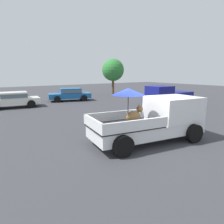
# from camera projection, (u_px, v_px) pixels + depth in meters

# --- Properties ---
(ground_plane) EXTENTS (80.00, 80.00, 0.00)m
(ground_plane) POSITION_uv_depth(u_px,v_px,m) (147.00, 141.00, 8.89)
(ground_plane) COLOR #38383D
(pickup_truck_main) EXTENTS (5.29, 2.91, 2.35)m
(pickup_truck_main) POSITION_uv_depth(u_px,v_px,m) (156.00, 118.00, 8.90)
(pickup_truck_main) COLOR black
(pickup_truck_main) RESTS_ON ground
(pickup_truck_red) EXTENTS (4.90, 2.40, 1.80)m
(pickup_truck_red) POSITION_uv_depth(u_px,v_px,m) (167.00, 96.00, 18.36)
(pickup_truck_red) COLOR black
(pickup_truck_red) RESTS_ON ground
(parked_sedan_near) EXTENTS (4.62, 2.89, 1.33)m
(parked_sedan_near) POSITION_uv_depth(u_px,v_px,m) (70.00, 94.00, 21.37)
(parked_sedan_near) COLOR black
(parked_sedan_near) RESTS_ON ground
(parked_sedan_far) EXTENTS (4.46, 2.32, 1.33)m
(parked_sedan_far) POSITION_uv_depth(u_px,v_px,m) (13.00, 99.00, 17.24)
(parked_sedan_far) COLOR black
(parked_sedan_far) RESTS_ON ground
(tree_by_lot) EXTENTS (2.89, 2.89, 4.73)m
(tree_by_lot) POSITION_uv_depth(u_px,v_px,m) (113.00, 70.00, 26.55)
(tree_by_lot) COLOR brown
(tree_by_lot) RESTS_ON ground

